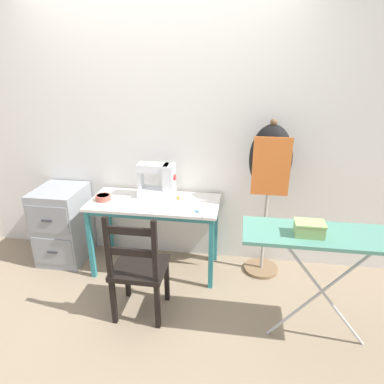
{
  "coord_description": "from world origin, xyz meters",
  "views": [
    {
      "loc": [
        0.76,
        -2.47,
        1.92
      ],
      "look_at": [
        0.35,
        0.24,
        0.82
      ],
      "focal_mm": 32.0,
      "sensor_mm": 36.0,
      "label": 1
    }
  ],
  "objects_px": {
    "sewing_machine": "(159,181)",
    "filing_cabinet": "(63,224)",
    "fabric_bowl": "(103,197)",
    "scissors": "(199,213)",
    "storage_box": "(309,229)",
    "thread_spool_near_machine": "(178,198)",
    "wooden_chair": "(139,269)",
    "ironing_board": "(331,240)",
    "dress_form": "(270,166)"
  },
  "relations": [
    {
      "from": "sewing_machine",
      "to": "filing_cabinet",
      "type": "xyz_separation_m",
      "value": [
        -0.97,
        -0.06,
        -0.48
      ]
    },
    {
      "from": "filing_cabinet",
      "to": "fabric_bowl",
      "type": "bearing_deg",
      "value": -10.54
    },
    {
      "from": "scissors",
      "to": "storage_box",
      "type": "relative_size",
      "value": 0.71
    },
    {
      "from": "scissors",
      "to": "thread_spool_near_machine",
      "type": "relative_size",
      "value": 3.8
    },
    {
      "from": "wooden_chair",
      "to": "ironing_board",
      "type": "relative_size",
      "value": 0.81
    },
    {
      "from": "wooden_chair",
      "to": "dress_form",
      "type": "height_order",
      "value": "dress_form"
    },
    {
      "from": "fabric_bowl",
      "to": "dress_form",
      "type": "distance_m",
      "value": 1.5
    },
    {
      "from": "thread_spool_near_machine",
      "to": "filing_cabinet",
      "type": "xyz_separation_m",
      "value": [
        -1.15,
        -0.03,
        -0.35
      ]
    },
    {
      "from": "filing_cabinet",
      "to": "ironing_board",
      "type": "distance_m",
      "value": 2.46
    },
    {
      "from": "sewing_machine",
      "to": "filing_cabinet",
      "type": "distance_m",
      "value": 1.08
    },
    {
      "from": "fabric_bowl",
      "to": "scissors",
      "type": "bearing_deg",
      "value": -9.34
    },
    {
      "from": "thread_spool_near_machine",
      "to": "storage_box",
      "type": "distance_m",
      "value": 1.3
    },
    {
      "from": "sewing_machine",
      "to": "wooden_chair",
      "type": "bearing_deg",
      "value": -89.19
    },
    {
      "from": "scissors",
      "to": "filing_cabinet",
      "type": "bearing_deg",
      "value": 170.23
    },
    {
      "from": "sewing_machine",
      "to": "fabric_bowl",
      "type": "distance_m",
      "value": 0.52
    },
    {
      "from": "storage_box",
      "to": "sewing_machine",
      "type": "bearing_deg",
      "value": 144.02
    },
    {
      "from": "fabric_bowl",
      "to": "ironing_board",
      "type": "xyz_separation_m",
      "value": [
        1.81,
        -0.67,
        0.09
      ]
    },
    {
      "from": "thread_spool_near_machine",
      "to": "filing_cabinet",
      "type": "relative_size",
      "value": 0.05
    },
    {
      "from": "fabric_bowl",
      "to": "thread_spool_near_machine",
      "type": "xyz_separation_m",
      "value": [
        0.67,
        0.12,
        -0.01
      ]
    },
    {
      "from": "filing_cabinet",
      "to": "storage_box",
      "type": "bearing_deg",
      "value": -20.25
    },
    {
      "from": "scissors",
      "to": "ironing_board",
      "type": "height_order",
      "value": "ironing_board"
    },
    {
      "from": "thread_spool_near_machine",
      "to": "ironing_board",
      "type": "xyz_separation_m",
      "value": [
        1.14,
        -0.78,
        0.1
      ]
    },
    {
      "from": "dress_form",
      "to": "storage_box",
      "type": "relative_size",
      "value": 7.73
    },
    {
      "from": "sewing_machine",
      "to": "ironing_board",
      "type": "distance_m",
      "value": 1.56
    },
    {
      "from": "filing_cabinet",
      "to": "ironing_board",
      "type": "bearing_deg",
      "value": -18.21
    },
    {
      "from": "thread_spool_near_machine",
      "to": "filing_cabinet",
      "type": "bearing_deg",
      "value": -178.75
    },
    {
      "from": "dress_form",
      "to": "storage_box",
      "type": "height_order",
      "value": "dress_form"
    },
    {
      "from": "filing_cabinet",
      "to": "wooden_chair",
      "type": "bearing_deg",
      "value": -34.86
    },
    {
      "from": "wooden_chair",
      "to": "dress_form",
      "type": "relative_size",
      "value": 0.63
    },
    {
      "from": "scissors",
      "to": "storage_box",
      "type": "bearing_deg",
      "value": -35.76
    },
    {
      "from": "thread_spool_near_machine",
      "to": "dress_form",
      "type": "bearing_deg",
      "value": 2.42
    },
    {
      "from": "ironing_board",
      "to": "filing_cabinet",
      "type": "bearing_deg",
      "value": 161.79
    },
    {
      "from": "filing_cabinet",
      "to": "dress_form",
      "type": "bearing_deg",
      "value": 1.72
    },
    {
      "from": "scissors",
      "to": "ironing_board",
      "type": "xyz_separation_m",
      "value": [
        0.92,
        -0.52,
        0.11
      ]
    },
    {
      "from": "wooden_chair",
      "to": "filing_cabinet",
      "type": "height_order",
      "value": "wooden_chair"
    },
    {
      "from": "dress_form",
      "to": "ironing_board",
      "type": "relative_size",
      "value": 1.29
    },
    {
      "from": "sewing_machine",
      "to": "ironing_board",
      "type": "height_order",
      "value": "sewing_machine"
    },
    {
      "from": "thread_spool_near_machine",
      "to": "scissors",
      "type": "bearing_deg",
      "value": -49.58
    },
    {
      "from": "fabric_bowl",
      "to": "filing_cabinet",
      "type": "distance_m",
      "value": 0.61
    },
    {
      "from": "scissors",
      "to": "wooden_chair",
      "type": "height_order",
      "value": "wooden_chair"
    },
    {
      "from": "ironing_board",
      "to": "thread_spool_near_machine",
      "type": "bearing_deg",
      "value": 145.69
    },
    {
      "from": "sewing_machine",
      "to": "fabric_bowl",
      "type": "relative_size",
      "value": 2.52
    },
    {
      "from": "fabric_bowl",
      "to": "filing_cabinet",
      "type": "height_order",
      "value": "fabric_bowl"
    },
    {
      "from": "dress_form",
      "to": "wooden_chair",
      "type": "bearing_deg",
      "value": -142.59
    },
    {
      "from": "fabric_bowl",
      "to": "storage_box",
      "type": "relative_size",
      "value": 0.73
    },
    {
      "from": "fabric_bowl",
      "to": "wooden_chair",
      "type": "height_order",
      "value": "wooden_chair"
    },
    {
      "from": "sewing_machine",
      "to": "thread_spool_near_machine",
      "type": "distance_m",
      "value": 0.23
    },
    {
      "from": "wooden_chair",
      "to": "dress_form",
      "type": "bearing_deg",
      "value": 37.41
    },
    {
      "from": "scissors",
      "to": "dress_form",
      "type": "xyz_separation_m",
      "value": [
        0.57,
        0.3,
        0.34
      ]
    },
    {
      "from": "ironing_board",
      "to": "storage_box",
      "type": "relative_size",
      "value": 6.0
    }
  ]
}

